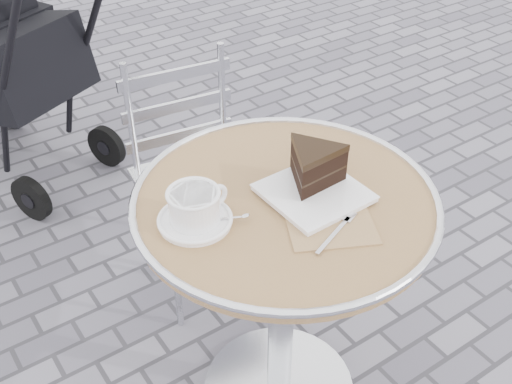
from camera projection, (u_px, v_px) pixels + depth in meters
cafe_table at (283, 251)px, 1.58m from camera, size 0.72×0.72×0.74m
cappuccino_set at (195, 209)px, 1.39m from camera, size 0.18×0.16×0.08m
cake_plate_set at (314, 172)px, 1.47m from camera, size 0.28×0.35×0.11m
bistro_chair at (188, 150)px, 2.05m from camera, size 0.41×0.41×0.81m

